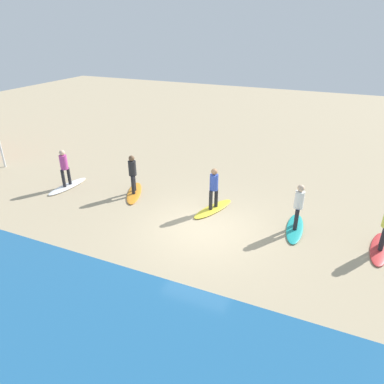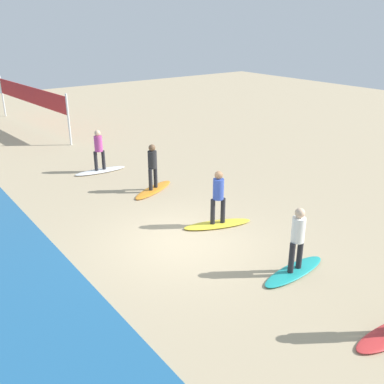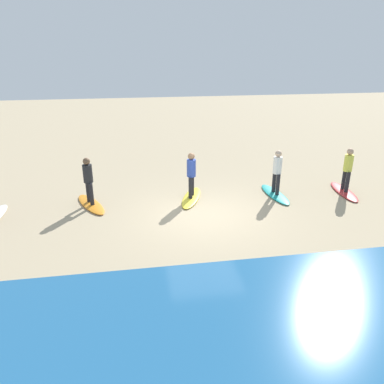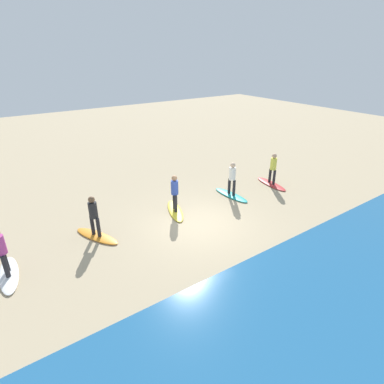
# 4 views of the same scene
# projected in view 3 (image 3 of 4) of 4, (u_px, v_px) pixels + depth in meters

# --- Properties ---
(ground_plane) EXTENTS (60.00, 60.00, 0.00)m
(ground_plane) POSITION_uv_depth(u_px,v_px,m) (204.00, 214.00, 12.39)
(ground_plane) COLOR tan
(surfboard_red) EXTENTS (0.80, 2.15, 0.09)m
(surfboard_red) POSITION_uv_depth(u_px,v_px,m) (344.00, 191.00, 14.21)
(surfboard_red) COLOR red
(surfboard_red) RESTS_ON ground
(surfer_red) EXTENTS (0.32, 0.46, 1.64)m
(surfer_red) POSITION_uv_depth(u_px,v_px,m) (348.00, 167.00, 13.84)
(surfer_red) COLOR #232328
(surfer_red) RESTS_ON surfboard_red
(surfboard_teal) EXTENTS (0.70, 2.13, 0.09)m
(surfboard_teal) POSITION_uv_depth(u_px,v_px,m) (275.00, 194.00, 13.95)
(surfboard_teal) COLOR teal
(surfboard_teal) RESTS_ON ground
(surfer_teal) EXTENTS (0.32, 0.46, 1.64)m
(surfer_teal) POSITION_uv_depth(u_px,v_px,m) (277.00, 169.00, 13.58)
(surfer_teal) COLOR #232328
(surfer_teal) RESTS_ON surfboard_teal
(surfboard_yellow) EXTENTS (1.25, 2.16, 0.09)m
(surfboard_yellow) POSITION_uv_depth(u_px,v_px,m) (191.00, 198.00, 13.64)
(surfboard_yellow) COLOR yellow
(surfboard_yellow) RESTS_ON ground
(surfer_yellow) EXTENTS (0.32, 0.44, 1.64)m
(surfer_yellow) POSITION_uv_depth(u_px,v_px,m) (191.00, 172.00, 13.28)
(surfer_yellow) COLOR #232328
(surfer_yellow) RESTS_ON surfboard_yellow
(surfboard_orange) EXTENTS (1.38, 2.14, 0.09)m
(surfboard_orange) POSITION_uv_depth(u_px,v_px,m) (91.00, 204.00, 13.07)
(surfboard_orange) COLOR orange
(surfboard_orange) RESTS_ON ground
(surfer_orange) EXTENTS (0.32, 0.43, 1.64)m
(surfer_orange) POSITION_uv_depth(u_px,v_px,m) (88.00, 177.00, 12.71)
(surfer_orange) COLOR #232328
(surfer_orange) RESTS_ON surfboard_orange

